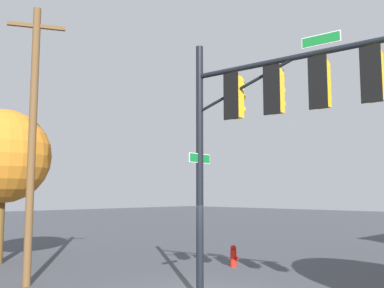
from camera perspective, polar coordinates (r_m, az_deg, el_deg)
signal_pole_assembly at (r=10.91m, az=12.58°, el=5.04°), size 6.56×1.51×6.95m
utility_pole at (r=14.83m, az=-19.96°, el=0.86°), size 0.96×1.64×8.84m
fire_hydrant at (r=17.59m, az=5.39°, el=-14.23°), size 0.33×0.24×0.83m
tree_near at (r=19.78m, az=-23.28°, el=-1.49°), size 3.87×3.87×6.28m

